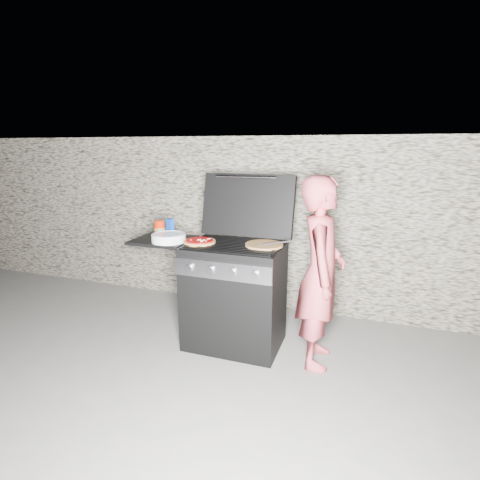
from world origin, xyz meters
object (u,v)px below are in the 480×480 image
(pizza_topped, at_px, (200,241))
(sauce_jar, at_px, (160,229))
(person, at_px, (321,273))
(gas_grill, at_px, (208,292))

(pizza_topped, xyz_separation_m, sauce_jar, (-0.45, 0.12, 0.05))
(pizza_topped, relative_size, person, 0.18)
(gas_grill, height_order, sauce_jar, sauce_jar)
(gas_grill, relative_size, sauce_jar, 8.89)
(gas_grill, distance_m, sauce_jar, 0.72)
(pizza_topped, bearing_deg, sauce_jar, 165.41)
(gas_grill, bearing_deg, pizza_topped, -126.88)
(pizza_topped, relative_size, sauce_jar, 1.77)
(pizza_topped, distance_m, sauce_jar, 0.47)
(gas_grill, xyz_separation_m, sauce_jar, (-0.49, 0.06, 0.52))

